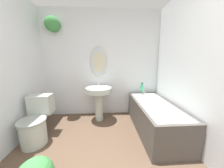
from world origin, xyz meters
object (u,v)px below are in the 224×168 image
Objects in this scene: shampoo_bottle at (142,87)px; bathtub at (154,116)px; pedestal_sink at (99,96)px; toilet at (36,122)px.

bathtub is at bearing -85.27° from shampoo_bottle.
pedestal_sink reaches higher than shampoo_bottle.
shampoo_bottle reaches higher than toilet.
toilet is at bearing -148.15° from pedestal_sink.
pedestal_sink is 4.38× the size of shampoo_bottle.
toilet is 2.04m from bathtub.
toilet is 3.77× the size of shampoo_bottle.
bathtub is at bearing -23.42° from pedestal_sink.
pedestal_sink reaches higher than bathtub.
shampoo_bottle is (-0.05, 0.61, 0.42)m from bathtub.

